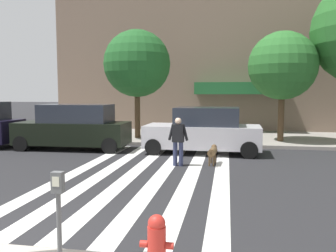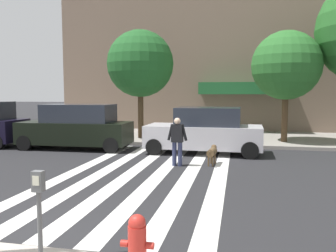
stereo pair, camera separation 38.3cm
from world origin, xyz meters
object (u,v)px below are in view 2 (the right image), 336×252
object	(u,v)px
parked_car_behind_first	(76,127)
parking_meter_second_along	(39,209)
street_tree_middle	(286,66)
parked_car_third_in_line	(205,131)
street_tree_nearest	(140,64)
pedestrian_dog_walker	(177,139)
dog_on_leash	(212,152)
fire_hydrant	(137,244)

from	to	relation	value
parked_car_behind_first	parking_meter_second_along	bearing A→B (deg)	-65.91
parking_meter_second_along	street_tree_middle	xyz separation A→B (m)	(4.58, 13.42, 2.72)
parked_car_third_in_line	street_tree_nearest	bearing A→B (deg)	138.30
street_tree_middle	pedestrian_dog_walker	world-z (taller)	street_tree_middle
parked_car_behind_first	dog_on_leash	world-z (taller)	parked_car_behind_first
parked_car_behind_first	pedestrian_dog_walker	size ratio (longest dim) A/B	2.99
pedestrian_dog_walker	fire_hydrant	bearing A→B (deg)	-84.08
street_tree_nearest	dog_on_leash	world-z (taller)	street_tree_nearest
pedestrian_dog_walker	parked_car_behind_first	bearing A→B (deg)	151.92
pedestrian_dog_walker	street_tree_middle	bearing A→B (deg)	54.33
fire_hydrant	dog_on_leash	world-z (taller)	fire_hydrant
fire_hydrant	parking_meter_second_along	bearing A→B (deg)	-162.56
street_tree_middle	pedestrian_dog_walker	distance (m)	7.70
pedestrian_dog_walker	parking_meter_second_along	bearing A→B (deg)	-93.04
parking_meter_second_along	parked_car_behind_first	xyz separation A→B (m)	(-4.59, 10.27, -0.06)
dog_on_leash	street_tree_nearest	bearing A→B (deg)	126.98
parked_car_behind_first	parked_car_third_in_line	xyz separation A→B (m)	(5.67, -0.00, -0.06)
fire_hydrant	parked_car_behind_first	bearing A→B (deg)	120.12
fire_hydrant	pedestrian_dog_walker	bearing A→B (deg)	95.92
street_tree_nearest	parked_car_behind_first	bearing A→B (deg)	-121.83
street_tree_nearest	street_tree_middle	bearing A→B (deg)	-0.78
fire_hydrant	parked_car_behind_first	xyz separation A→B (m)	(-5.75, 9.91, 0.45)
parked_car_behind_first	pedestrian_dog_walker	distance (m)	5.66
parked_car_behind_first	fire_hydrant	bearing A→B (deg)	-59.88
parking_meter_second_along	parked_car_third_in_line	world-z (taller)	parked_car_third_in_line
parked_car_behind_first	dog_on_leash	size ratio (longest dim) A/B	4.41
parking_meter_second_along	parked_car_third_in_line	bearing A→B (deg)	84.01
dog_on_leash	parking_meter_second_along	bearing A→B (deg)	-100.91
parking_meter_second_along	street_tree_nearest	size ratio (longest dim) A/B	0.25
street_tree_middle	dog_on_leash	bearing A→B (deg)	-119.40
fire_hydrant	street_tree_middle	xyz separation A→B (m)	(3.43, 13.06, 3.23)
fire_hydrant	street_tree_middle	distance (m)	13.88
fire_hydrant	parked_car_behind_first	world-z (taller)	parked_car_behind_first
parked_car_third_in_line	street_tree_middle	bearing A→B (deg)	42.01
parked_car_third_in_line	street_tree_nearest	world-z (taller)	street_tree_nearest
parking_meter_second_along	dog_on_leash	bearing A→B (deg)	79.09
fire_hydrant	dog_on_leash	xyz separation A→B (m)	(0.39, 7.68, -0.08)
dog_on_leash	street_tree_middle	bearing A→B (deg)	60.60
parked_car_behind_first	pedestrian_dog_walker	bearing A→B (deg)	-28.08
parking_meter_second_along	dog_on_leash	world-z (taller)	parking_meter_second_along
parking_meter_second_along	street_tree_middle	size ratio (longest dim) A/B	0.26
fire_hydrant	parked_car_third_in_line	xyz separation A→B (m)	(-0.08, 9.90, 0.39)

